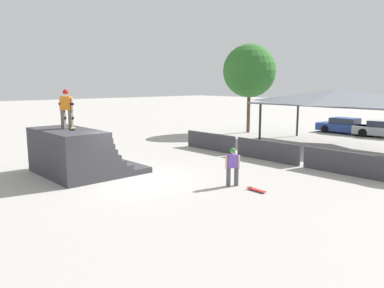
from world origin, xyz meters
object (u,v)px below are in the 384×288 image
(skateboard_on_deck, at_px, (73,128))
(parked_car_blue, at_px, (346,126))
(parked_car_silver, at_px, (383,129))
(tree_beside_pavilion, at_px, (249,71))
(bystander_walking, at_px, (233,164))
(skater_on_deck, at_px, (66,106))
(skateboard_on_ground, at_px, (256,190))

(skateboard_on_deck, bearing_deg, parked_car_blue, 110.15)
(parked_car_blue, bearing_deg, parked_car_silver, -0.72)
(parked_car_silver, bearing_deg, tree_beside_pavilion, -158.20)
(parked_car_blue, height_order, parked_car_silver, same)
(skateboard_on_deck, bearing_deg, bystander_walking, 56.81)
(skateboard_on_deck, bearing_deg, skater_on_deck, -150.96)
(tree_beside_pavilion, relative_size, parked_car_silver, 1.64)
(skater_on_deck, xyz_separation_m, tree_beside_pavilion, (-3.64, 17.30, 2.00))
(skater_on_deck, height_order, tree_beside_pavilion, tree_beside_pavilion)
(parked_car_silver, bearing_deg, parked_car_blue, 169.89)
(parked_car_blue, bearing_deg, skateboard_on_deck, -94.34)
(parked_car_blue, relative_size, parked_car_silver, 1.02)
(parked_car_blue, bearing_deg, tree_beside_pavilion, -137.43)
(skateboard_on_deck, relative_size, bystander_walking, 0.50)
(bystander_walking, bearing_deg, skateboard_on_deck, -26.01)
(skater_on_deck, xyz_separation_m, bystander_walking, (6.50, 3.85, -2.15))
(parked_car_silver, bearing_deg, bystander_walking, -95.31)
(parked_car_blue, bearing_deg, skateboard_on_ground, -73.87)
(skater_on_deck, relative_size, skateboard_on_ground, 2.08)
(bystander_walking, xyz_separation_m, parked_car_silver, (-1.37, 18.77, -0.31))
(bystander_walking, relative_size, parked_car_silver, 0.35)
(skateboard_on_ground, relative_size, parked_car_blue, 0.19)
(tree_beside_pavilion, bearing_deg, skater_on_deck, -78.13)
(parked_car_blue, bearing_deg, bystander_walking, -77.15)
(tree_beside_pavilion, bearing_deg, parked_car_silver, 31.28)
(skater_on_deck, distance_m, skateboard_on_ground, 9.09)
(skater_on_deck, distance_m, tree_beside_pavilion, 17.79)
(skater_on_deck, bearing_deg, parked_car_blue, 49.50)
(skateboard_on_ground, height_order, parked_car_silver, parked_car_silver)
(skateboard_on_ground, distance_m, parked_car_blue, 19.48)
(skateboard_on_ground, relative_size, tree_beside_pavilion, 0.12)
(bystander_walking, height_order, parked_car_silver, bystander_walking)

